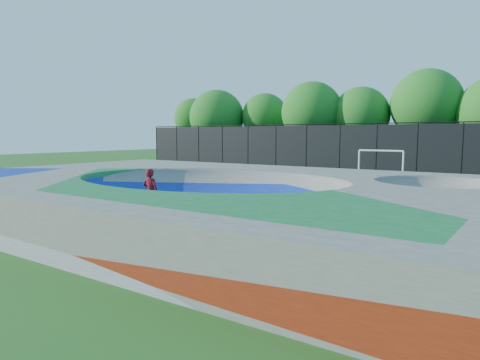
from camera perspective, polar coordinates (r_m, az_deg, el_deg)
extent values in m
plane|color=#1E5116|center=(16.41, -4.28, -4.85)|extent=(120.00, 120.00, 0.00)
cube|color=gray|center=(16.28, -4.30, -2.26)|extent=(22.00, 14.00, 1.50)
imported|color=red|center=(16.73, -11.83, -1.60)|extent=(0.72, 0.53, 1.81)
cube|color=black|center=(16.87, -11.77, -4.57)|extent=(0.81, 0.45, 0.05)
cylinder|color=white|center=(31.63, 15.58, 2.02)|extent=(0.12, 0.12, 2.02)
cylinder|color=white|center=(30.80, 20.91, 1.74)|extent=(0.12, 0.12, 2.02)
cylinder|color=white|center=(31.13, 18.27, 3.74)|extent=(3.03, 0.12, 0.12)
cylinder|color=black|center=(47.85, -11.07, 4.59)|extent=(0.09, 0.09, 4.00)
cylinder|color=black|center=(45.77, -8.42, 4.58)|extent=(0.09, 0.09, 4.00)
cylinder|color=black|center=(43.78, -5.53, 4.55)|extent=(0.09, 0.09, 4.00)
cylinder|color=black|center=(41.92, -2.38, 4.51)|extent=(0.09, 0.09, 4.00)
cylinder|color=black|center=(40.20, 1.06, 4.45)|extent=(0.09, 0.09, 4.00)
cylinder|color=black|center=(38.63, 4.79, 4.37)|extent=(0.09, 0.09, 4.00)
cylinder|color=black|center=(37.24, 8.82, 4.26)|extent=(0.09, 0.09, 4.00)
cylinder|color=black|center=(36.05, 13.13, 4.12)|extent=(0.09, 0.09, 4.00)
cylinder|color=black|center=(35.07, 17.71, 3.95)|extent=(0.09, 0.09, 4.00)
cylinder|color=black|center=(34.33, 22.52, 3.74)|extent=(0.09, 0.09, 4.00)
cylinder|color=black|center=(33.83, 27.50, 3.49)|extent=(0.09, 0.09, 4.00)
cube|color=black|center=(35.07, 17.71, 3.95)|extent=(48.00, 0.03, 3.80)
cylinder|color=black|center=(35.06, 17.82, 7.21)|extent=(48.00, 0.08, 0.08)
cylinder|color=#412C20|center=(51.81, -6.18, 4.46)|extent=(0.44, 0.44, 3.45)
sphere|color=#1E681B|center=(51.84, -6.23, 8.27)|extent=(4.58, 4.58, 4.58)
cylinder|color=#412C20|center=(47.17, -3.09, 3.95)|extent=(0.44, 0.44, 2.80)
sphere|color=#1E681B|center=(47.18, -3.12, 8.35)|extent=(5.94, 5.94, 5.94)
cylinder|color=#412C20|center=(46.00, 3.32, 4.16)|extent=(0.44, 0.44, 3.22)
sphere|color=#1E681B|center=(46.02, 3.34, 8.45)|extent=(4.90, 4.90, 4.90)
cylinder|color=#412C20|center=(41.47, 9.48, 3.80)|extent=(0.44, 0.44, 3.10)
sphere|color=#1E681B|center=(41.50, 9.56, 8.91)|extent=(5.74, 5.74, 5.74)
cylinder|color=#412C20|center=(41.07, 15.68, 3.53)|extent=(0.44, 0.44, 2.95)
sphere|color=#1E681B|center=(41.07, 15.82, 8.30)|extent=(5.18, 5.18, 5.18)
cylinder|color=#412C20|center=(40.15, 23.36, 3.60)|extent=(0.44, 0.44, 3.49)
sphere|color=#1E681B|center=(40.21, 23.60, 9.26)|extent=(5.94, 5.94, 5.94)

